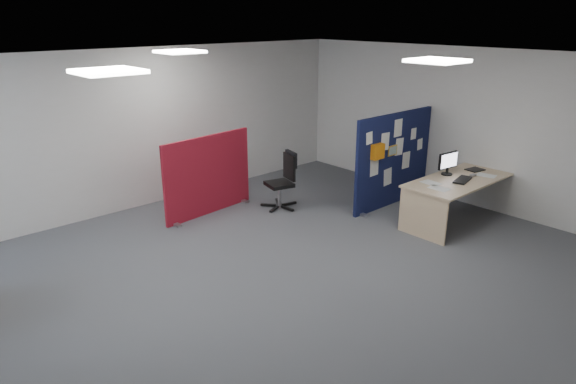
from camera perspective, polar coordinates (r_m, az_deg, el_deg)
floor at (r=6.66m, az=-2.93°, el=-9.66°), size 9.00×9.00×0.00m
ceiling at (r=5.86m, az=-3.39°, el=14.17°), size 9.00×7.00×0.02m
wall_back at (r=9.03m, az=-17.36°, el=6.43°), size 9.00×0.02×2.70m
wall_front at (r=4.23m, az=28.77°, el=-9.47°), size 9.00×0.02×2.70m
wall_right at (r=9.52m, az=18.56°, el=6.92°), size 0.02×7.00×2.70m
ceiling_lights at (r=6.59m, az=-4.80°, el=14.42°), size 4.10×4.10×0.04m
navy_divider at (r=9.11m, az=11.61°, el=3.56°), size 1.98×0.30×1.63m
main_desk at (r=8.67m, az=18.16°, el=0.46°), size 2.00×0.89×0.73m
monitor_main at (r=8.70m, az=17.35°, el=3.18°), size 0.43×0.18×0.38m
keyboard at (r=8.51m, az=18.82°, el=1.29°), size 0.48×0.28×0.02m
mouse at (r=8.81m, az=19.86°, el=1.77°), size 0.11×0.07×0.03m
paper_tray at (r=9.17m, az=20.06°, el=2.35°), size 0.31×0.26×0.01m
red_divider at (r=8.66m, az=-8.85°, el=1.80°), size 1.78×0.30×1.34m
office_chair at (r=8.86m, az=-0.41°, el=1.71°), size 0.64×0.62×0.97m
desk_papers at (r=8.39m, az=17.83°, el=1.06°), size 1.39×0.71×0.00m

